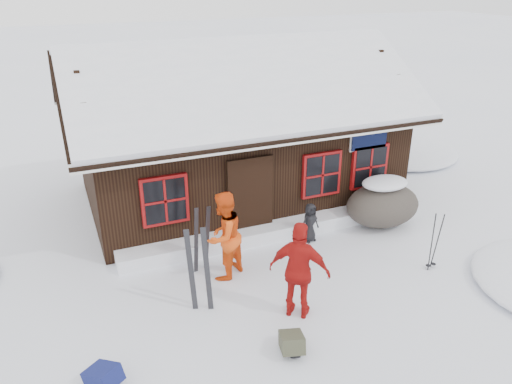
% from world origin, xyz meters
% --- Properties ---
extents(ground, '(120.00, 120.00, 0.00)m').
position_xyz_m(ground, '(0.00, 0.00, 0.00)').
color(ground, white).
rests_on(ground, ground).
extents(mountain_hut, '(8.90, 6.09, 4.42)m').
position_xyz_m(mountain_hut, '(1.50, 4.98, 1.58)').
color(mountain_hut, black).
rests_on(mountain_hut, ground).
extents(snow_drift, '(7.60, 0.60, 0.35)m').
position_xyz_m(snow_drift, '(1.50, 2.25, 0.17)').
color(snow_drift, white).
rests_on(snow_drift, ground).
extents(snow_mounds, '(20.60, 13.20, 0.48)m').
position_xyz_m(snow_mounds, '(1.65, 1.86, 0.00)').
color(snow_mounds, white).
rests_on(snow_mounds, ground).
extents(skier_orange_left, '(1.17, 1.12, 1.91)m').
position_xyz_m(skier_orange_left, '(-0.22, 1.12, 0.95)').
color(skier_orange_left, '#EE4D10').
rests_on(skier_orange_left, ground).
extents(skier_orange_right, '(1.17, 1.08, 1.92)m').
position_xyz_m(skier_orange_right, '(0.61, -0.66, 0.96)').
color(skier_orange_right, '#AA1411').
rests_on(skier_orange_right, ground).
extents(skier_crouched, '(0.53, 0.41, 0.97)m').
position_xyz_m(skier_crouched, '(2.15, 1.75, 0.48)').
color(skier_crouched, black).
rests_on(skier_crouched, ground).
extents(boulder, '(1.93, 1.44, 1.13)m').
position_xyz_m(boulder, '(4.24, 1.80, 0.57)').
color(boulder, '#474039').
rests_on(boulder, ground).
extents(ski_pair_mid, '(0.47, 0.17, 1.79)m').
position_xyz_m(ski_pair_mid, '(-1.02, 0.21, 0.84)').
color(ski_pair_mid, black).
rests_on(ski_pair_mid, ground).
extents(ski_pair_right, '(0.45, 0.11, 1.52)m').
position_xyz_m(ski_pair_right, '(-0.57, 1.55, 0.71)').
color(ski_pair_right, black).
rests_on(ski_pair_right, ground).
extents(ski_poles, '(0.24, 0.12, 1.35)m').
position_xyz_m(ski_poles, '(4.01, -0.34, 0.63)').
color(ski_poles, black).
rests_on(ski_poles, ground).
extents(backpack_blue, '(0.62, 0.65, 0.28)m').
position_xyz_m(backpack_blue, '(-2.98, -1.09, 0.14)').
color(backpack_blue, '#131A54').
rests_on(backpack_blue, ground).
extents(backpack_olive, '(0.52, 0.60, 0.28)m').
position_xyz_m(backpack_olive, '(0.04, -1.52, 0.14)').
color(backpack_olive, '#3C3E2C').
rests_on(backpack_olive, ground).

